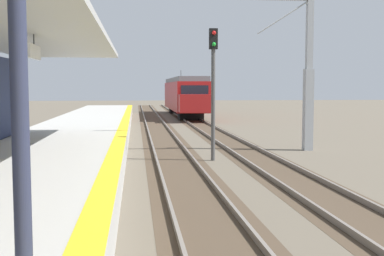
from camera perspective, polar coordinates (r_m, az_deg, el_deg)
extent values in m
cube|color=#B7B5AD|center=(16.80, -16.38, -3.90)|extent=(5.00, 80.00, 0.90)
cube|color=yellow|center=(16.50, -8.69, -2.32)|extent=(0.50, 80.00, 0.01)
cylinder|color=#2D334C|center=(4.77, -19.07, -4.87)|extent=(0.16, 0.16, 4.27)
cube|color=white|center=(13.47, -17.77, 8.37)|extent=(0.08, 1.40, 0.36)
cylinder|color=#333333|center=(13.50, -17.80, 9.70)|extent=(0.03, 0.03, 0.27)
cube|color=#4C3D2D|center=(20.62, -2.25, -3.39)|extent=(2.34, 120.00, 0.01)
cube|color=slate|center=(20.57, -4.25, -3.20)|extent=(0.08, 120.00, 0.15)
cube|color=slate|center=(20.68, -0.26, -3.14)|extent=(0.08, 120.00, 0.15)
cube|color=#4C3D2D|center=(21.15, 6.99, -3.22)|extent=(2.34, 120.00, 0.01)
cube|color=slate|center=(20.98, 5.08, -3.05)|extent=(0.08, 120.00, 0.15)
cube|color=slate|center=(21.31, 8.88, -2.96)|extent=(0.08, 120.00, 0.15)
cube|color=maroon|center=(50.32, -0.91, 3.75)|extent=(2.90, 18.00, 2.70)
cube|color=slate|center=(50.31, -0.91, 5.54)|extent=(2.67, 18.00, 0.44)
cube|color=black|center=(41.34, 0.31, 4.11)|extent=(2.32, 0.06, 1.21)
cube|color=maroon|center=(40.59, 0.44, 2.86)|extent=(2.78, 1.60, 1.49)
cube|color=black|center=(50.47, 0.74, 4.22)|extent=(0.04, 15.84, 0.86)
cylinder|color=#333333|center=(53.91, -1.29, 6.20)|extent=(0.06, 0.06, 0.90)
cube|color=black|center=(44.56, -0.17, 1.43)|extent=(2.17, 2.20, 0.72)
cube|color=black|center=(56.19, -1.49, 2.11)|extent=(2.17, 2.20, 0.72)
cylinder|color=#4C4C4C|center=(19.54, 2.45, 2.63)|extent=(0.16, 0.16, 4.40)
cube|color=black|center=(19.61, 2.48, 10.24)|extent=(0.32, 0.24, 0.80)
sphere|color=red|center=(19.50, 2.55, 10.92)|extent=(0.16, 0.16, 0.16)
sphere|color=green|center=(19.46, 2.54, 9.64)|extent=(0.16, 0.16, 0.16)
cube|color=#9EA3A8|center=(23.36, 13.25, 2.05)|extent=(0.40, 0.40, 3.75)
cube|color=#9EA3A8|center=(23.49, 13.43, 11.23)|extent=(0.28, 0.28, 3.75)
cylinder|color=#9EA3A8|center=(23.18, 10.59, 12.55)|extent=(2.47, 0.07, 1.60)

